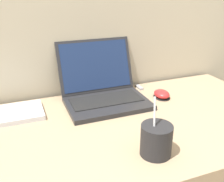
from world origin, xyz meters
TOP-DOWN VIEW (x-y plane):
  - laptop at (-0.01, 0.57)m, footprint 0.35×0.33m
  - drink_cup at (0.01, 0.13)m, footprint 0.10×0.10m
  - computer_mouse at (0.25, 0.50)m, footprint 0.07×0.09m
  - usb_stick at (0.21, 0.65)m, footprint 0.02×0.06m

SIDE VIEW (x-z plane):
  - usb_stick at x=0.21m, z-range 0.76..0.77m
  - computer_mouse at x=0.25m, z-range 0.76..0.80m
  - drink_cup at x=0.01m, z-range 0.72..0.91m
  - laptop at x=-0.01m, z-range 0.69..0.95m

